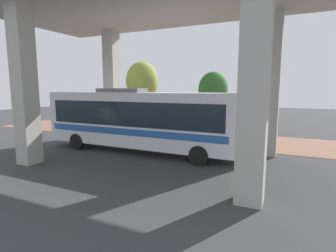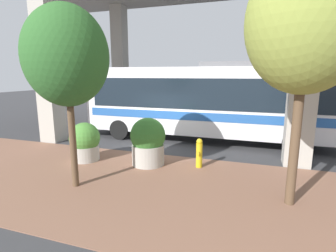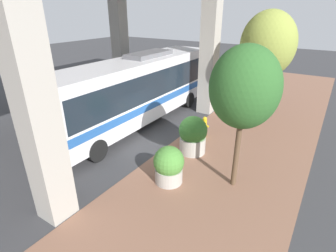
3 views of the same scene
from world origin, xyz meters
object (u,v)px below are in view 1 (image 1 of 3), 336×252
(planter_front, at_px, (220,133))
(planter_middle, at_px, (185,129))
(fire_hydrant, at_px, (161,133))
(street_tree_near, at_px, (213,90))
(bus, at_px, (139,118))
(street_tree_far, at_px, (142,81))

(planter_front, bearing_deg, planter_middle, -82.71)
(fire_hydrant, height_order, street_tree_near, street_tree_near)
(bus, xyz_separation_m, street_tree_far, (-5.81, -3.23, 2.32))
(fire_hydrant, xyz_separation_m, planter_middle, (-0.29, 1.82, 0.33))
(planter_front, relative_size, street_tree_far, 0.25)
(planter_front, bearing_deg, bus, -40.01)
(planter_front, distance_m, street_tree_far, 8.04)
(planter_middle, relative_size, street_tree_far, 0.29)
(bus, relative_size, street_tree_far, 1.99)
(planter_front, distance_m, planter_middle, 2.49)
(bus, distance_m, street_tree_far, 7.05)
(planter_middle, distance_m, street_tree_far, 5.99)
(planter_middle, bearing_deg, planter_front, 97.29)
(fire_hydrant, relative_size, street_tree_near, 0.21)
(bus, bearing_deg, fire_hydrant, -172.90)
(fire_hydrant, relative_size, planter_front, 0.72)
(planter_middle, bearing_deg, street_tree_near, 151.75)
(planter_front, height_order, planter_middle, planter_middle)
(planter_front, distance_m, street_tree_near, 3.85)
(bus, height_order, fire_hydrant, bus)
(fire_hydrant, bearing_deg, planter_front, 98.03)
(fire_hydrant, bearing_deg, planter_middle, 99.02)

